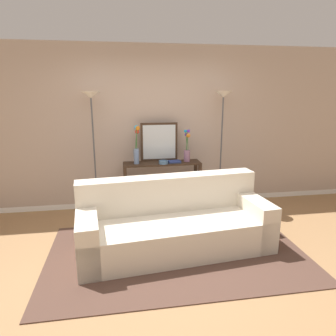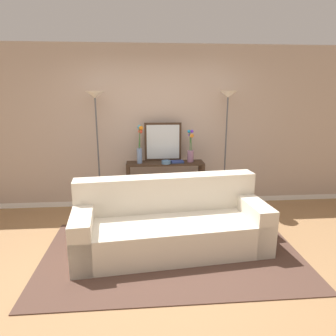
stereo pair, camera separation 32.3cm
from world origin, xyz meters
name	(u,v)px [view 1 (the left image)]	position (x,y,z in m)	size (l,w,h in m)	color
ground_plane	(167,264)	(0.00, 0.00, -0.01)	(16.00, 16.00, 0.02)	#9E754C
back_wall	(149,128)	(0.00, 1.98, 1.33)	(12.00, 0.15, 2.67)	white
area_rug	(177,253)	(0.15, 0.20, 0.01)	(3.11, 1.88, 0.01)	#51382D
couch	(174,225)	(0.14, 0.37, 0.31)	(2.43, 1.14, 0.88)	beige
console_table	(162,178)	(0.17, 1.63, 0.56)	(1.25, 0.33, 0.82)	#382619
floor_lamp_left	(92,120)	(-0.88, 1.59, 1.52)	(0.28, 0.28, 1.94)	#4C4C51
floor_lamp_right	(222,118)	(1.15, 1.59, 1.53)	(0.28, 0.28, 1.95)	#4C4C51
wall_mirror	(159,142)	(0.15, 1.76, 1.14)	(0.60, 0.02, 0.63)	#382619
vase_tall_flowers	(137,146)	(-0.23, 1.61, 1.11)	(0.11, 0.11, 0.61)	#6B84AD
vase_short_flowers	(187,150)	(0.59, 1.63, 1.01)	(0.11, 0.12, 0.53)	gray
fruit_bowl	(163,162)	(0.18, 1.53, 0.85)	(0.15, 0.15, 0.05)	#4C7093
book_stack	(174,162)	(0.36, 1.55, 0.84)	(0.21, 0.15, 0.04)	#2D2D33
book_row_under_console	(143,208)	(-0.15, 1.63, 0.05)	(0.36, 0.17, 0.13)	navy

